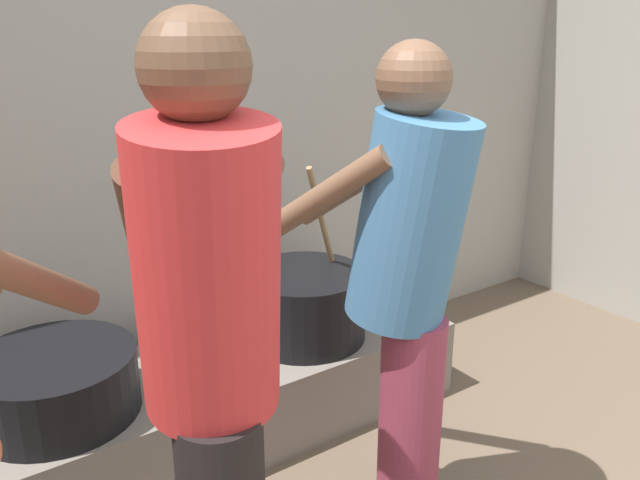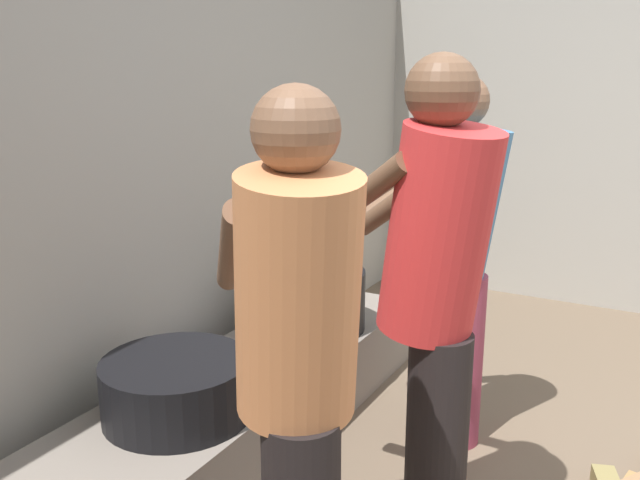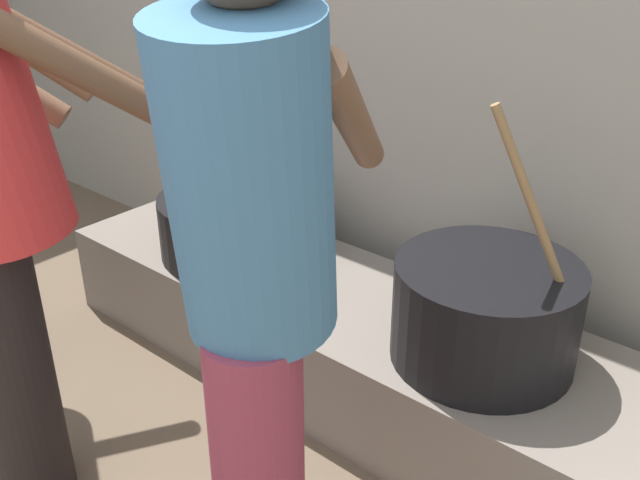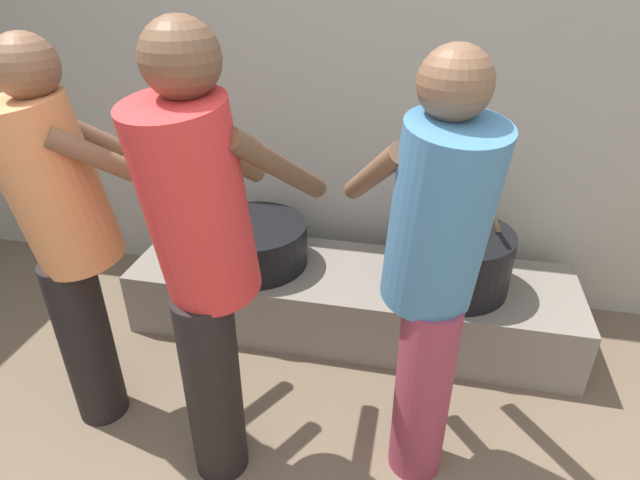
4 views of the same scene
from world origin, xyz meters
The scene contains 5 objects.
block_enclosure_rear centered at (0.00, 2.30, 1.13)m, with size 5.58×0.20×2.26m, color #9E998E.
hearth_ledge centered at (0.10, 1.78, 0.17)m, with size 2.22×0.60×0.34m, color slate.
cooking_pot_main centered at (0.60, 1.76, 0.48)m, with size 0.51×0.51×0.74m.
cooking_pot_secondary centered at (-0.40, 1.77, 0.44)m, with size 0.54×0.54×0.22m.
cook_in_blue_shirt centered at (0.47, 1.02, 0.89)m, with size 0.57×0.72×1.56m.
Camera 3 is at (1.33, 0.20, 1.52)m, focal length 39.93 mm.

